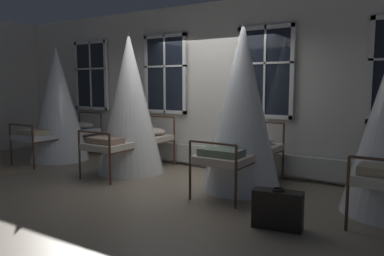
% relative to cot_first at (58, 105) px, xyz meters
% --- Properties ---
extents(ground, '(19.72, 19.72, 0.00)m').
position_rel_cot_first_xyz_m(ground, '(3.21, -0.07, -1.20)').
color(ground, gray).
extents(back_wall_with_windows, '(10.86, 0.10, 3.19)m').
position_rel_cot_first_xyz_m(back_wall_with_windows, '(3.21, 1.11, 0.40)').
color(back_wall_with_windows, silver).
rests_on(back_wall_with_windows, ground).
extents(window_bank, '(7.55, 0.10, 2.59)m').
position_rel_cot_first_xyz_m(window_bank, '(3.21, 0.99, -0.20)').
color(window_bank, black).
rests_on(window_bank, ground).
extents(cot_first, '(1.24, 1.86, 2.46)m').
position_rel_cot_first_xyz_m(cot_first, '(0.00, 0.00, 0.00)').
color(cot_first, '#4C3323').
rests_on(cot_first, ground).
extents(cot_second, '(1.24, 1.85, 2.59)m').
position_rel_cot_first_xyz_m(cot_second, '(2.08, -0.03, 0.06)').
color(cot_second, '#4C3323').
rests_on(cot_second, ground).
extents(cot_third, '(1.24, 1.86, 2.59)m').
position_rel_cot_first_xyz_m(cot_third, '(4.32, 0.01, 0.06)').
color(cot_third, '#4C3323').
rests_on(cot_third, ground).
extents(rug_first, '(0.80, 0.56, 0.01)m').
position_rel_cot_first_xyz_m(rug_first, '(-0.04, -1.33, -1.19)').
color(rug_first, '#8E7A5B').
rests_on(rug_first, ground).
extents(suitcase_dark, '(0.58, 0.29, 0.47)m').
position_rel_cot_first_xyz_m(suitcase_dark, '(5.37, -1.27, -0.97)').
color(suitcase_dark, black).
rests_on(suitcase_dark, ground).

